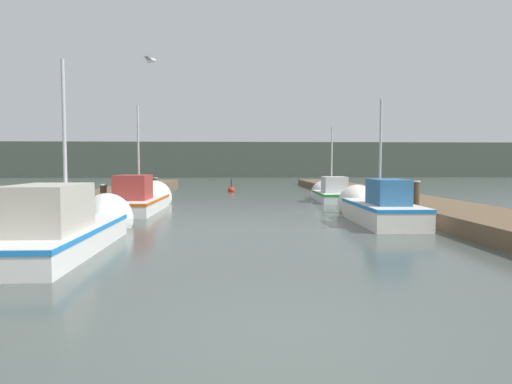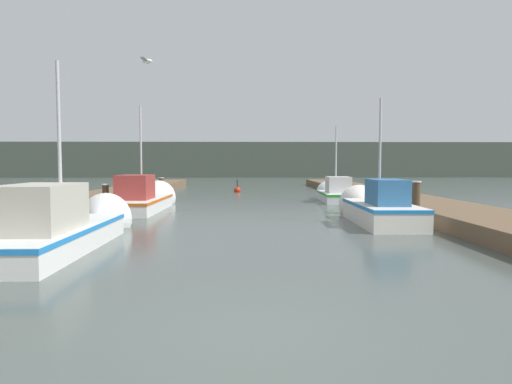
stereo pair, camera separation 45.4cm
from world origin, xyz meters
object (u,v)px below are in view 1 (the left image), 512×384
at_px(mooring_piling_2, 415,201).
at_px(channel_buoy, 231,190).
at_px(fishing_boat_1, 376,208).
at_px(fishing_boat_3, 331,193).
at_px(mooring_piling_0, 155,185).
at_px(fishing_boat_0, 71,227).
at_px(mooring_piling_1, 143,188).
at_px(mooring_piling_3, 104,199).
at_px(fishing_boat_2, 142,199).
at_px(seagull_lead, 151,60).

xyz_separation_m(mooring_piling_2, channel_buoy, (-6.15, 15.37, -0.54)).
relative_size(fishing_boat_1, fishing_boat_3, 1.14).
xyz_separation_m(fishing_boat_1, mooring_piling_2, (1.34, 0.08, 0.22)).
xyz_separation_m(fishing_boat_3, mooring_piling_0, (-9.93, 6.18, 0.12)).
distance_m(fishing_boat_0, mooring_piling_0, 18.71).
bearing_deg(fishing_boat_1, mooring_piling_1, 134.68).
bearing_deg(fishing_boat_3, fishing_boat_1, -90.03).
relative_size(fishing_boat_1, mooring_piling_2, 3.97).
bearing_deg(mooring_piling_1, fishing_boat_1, -46.30).
bearing_deg(fishing_boat_3, mooring_piling_3, -147.13).
distance_m(fishing_boat_2, seagull_lead, 8.28).
relative_size(fishing_boat_1, fishing_boat_2, 0.85).
xyz_separation_m(fishing_boat_2, mooring_piling_0, (-1.16, 10.13, 0.09)).
height_order(fishing_boat_3, mooring_piling_2, fishing_boat_3).
relative_size(fishing_boat_3, channel_buoy, 4.90).
height_order(mooring_piling_2, mooring_piling_3, mooring_piling_2).
distance_m(mooring_piling_0, mooring_piling_1, 4.46).
bearing_deg(mooring_piling_2, mooring_piling_0, 127.39).
height_order(fishing_boat_0, fishing_boat_1, fishing_boat_0).
xyz_separation_m(fishing_boat_0, channel_buoy, (3.60, 19.65, -0.33)).
relative_size(mooring_piling_0, mooring_piling_2, 0.75).
bearing_deg(mooring_piling_1, seagull_lead, -77.80).
xyz_separation_m(fishing_boat_1, mooring_piling_0, (-9.66, 14.46, 0.05)).
distance_m(fishing_boat_1, fishing_boat_3, 8.29).
relative_size(mooring_piling_1, mooring_piling_2, 0.86).
distance_m(fishing_boat_3, mooring_piling_3, 11.42).
height_order(mooring_piling_0, mooring_piling_3, mooring_piling_3).
relative_size(mooring_piling_1, seagull_lead, 2.03).
distance_m(mooring_piling_0, channel_buoy, 4.95).
bearing_deg(mooring_piling_3, fishing_boat_0, -80.56).
relative_size(mooring_piling_0, mooring_piling_3, 0.88).
height_order(channel_buoy, seagull_lead, seagull_lead).
relative_size(fishing_boat_1, mooring_piling_0, 5.28).
bearing_deg(fishing_boat_2, channel_buoy, 72.74).
height_order(mooring_piling_0, seagull_lead, seagull_lead).
xyz_separation_m(mooring_piling_0, channel_buoy, (4.84, 0.99, -0.37)).
bearing_deg(fishing_boat_0, mooring_piling_1, 94.56).
height_order(fishing_boat_2, channel_buoy, fishing_boat_2).
distance_m(fishing_boat_1, mooring_piling_0, 17.39).
height_order(fishing_boat_1, seagull_lead, seagull_lead).
bearing_deg(fishing_boat_1, channel_buoy, 108.28).
xyz_separation_m(fishing_boat_2, mooring_piling_2, (9.83, -4.25, 0.26)).
bearing_deg(fishing_boat_2, seagull_lead, -75.48).
distance_m(fishing_boat_0, fishing_boat_3, 15.22).
bearing_deg(mooring_piling_0, fishing_boat_1, -56.27).
relative_size(fishing_boat_1, mooring_piling_3, 4.65).
xyz_separation_m(fishing_boat_1, seagull_lead, (-6.83, -2.63, 4.11)).
xyz_separation_m(mooring_piling_3, channel_buoy, (4.70, 13.04, -0.44)).
height_order(mooring_piling_2, channel_buoy, mooring_piling_2).
bearing_deg(seagull_lead, fishing_boat_3, -16.98).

